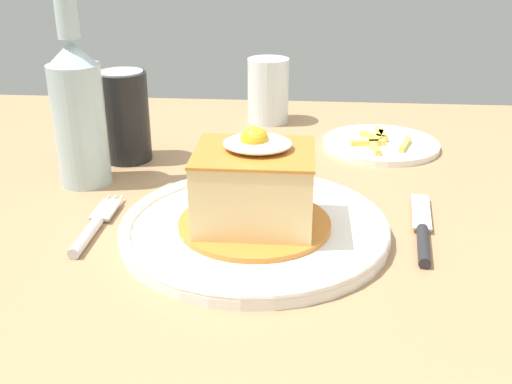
# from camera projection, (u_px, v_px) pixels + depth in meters

# --- Properties ---
(dining_table) EXTENTS (1.37, 0.97, 0.75)m
(dining_table) POSITION_uv_depth(u_px,v_px,m) (298.00, 286.00, 0.72)
(dining_table) COLOR #A87F56
(dining_table) RESTS_ON ground_plane
(main_plate) EXTENTS (0.28, 0.28, 0.02)m
(main_plate) POSITION_uv_depth(u_px,v_px,m) (254.00, 227.00, 0.63)
(main_plate) COLOR white
(main_plate) RESTS_ON dining_table
(sandwich_meal) EXTENTS (0.16, 0.16, 0.11)m
(sandwich_meal) POSITION_uv_depth(u_px,v_px,m) (255.00, 189.00, 0.61)
(sandwich_meal) COLOR orange
(sandwich_meal) RESTS_ON main_plate
(fork) EXTENTS (0.02, 0.14, 0.01)m
(fork) POSITION_uv_depth(u_px,v_px,m) (93.00, 227.00, 0.63)
(fork) COLOR silver
(fork) RESTS_ON dining_table
(knife) EXTENTS (0.04, 0.17, 0.01)m
(knife) POSITION_uv_depth(u_px,v_px,m) (423.00, 235.00, 0.62)
(knife) COLOR #262628
(knife) RESTS_ON dining_table
(soda_can) EXTENTS (0.07, 0.07, 0.12)m
(soda_can) POSITION_uv_depth(u_px,v_px,m) (125.00, 117.00, 0.82)
(soda_can) COLOR black
(soda_can) RESTS_ON dining_table
(beer_bottle_clear) EXTENTS (0.06, 0.06, 0.27)m
(beer_bottle_clear) POSITION_uv_depth(u_px,v_px,m) (78.00, 106.00, 0.73)
(beer_bottle_clear) COLOR #ADC6CC
(beer_bottle_clear) RESTS_ON dining_table
(drinking_glass) EXTENTS (0.07, 0.07, 0.10)m
(drinking_glass) POSITION_uv_depth(u_px,v_px,m) (268.00, 95.00, 0.99)
(drinking_glass) COLOR gold
(drinking_glass) RESTS_ON dining_table
(side_plate_fries) EXTENTS (0.17, 0.17, 0.02)m
(side_plate_fries) POSITION_uv_depth(u_px,v_px,m) (380.00, 144.00, 0.89)
(side_plate_fries) COLOR white
(side_plate_fries) RESTS_ON dining_table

